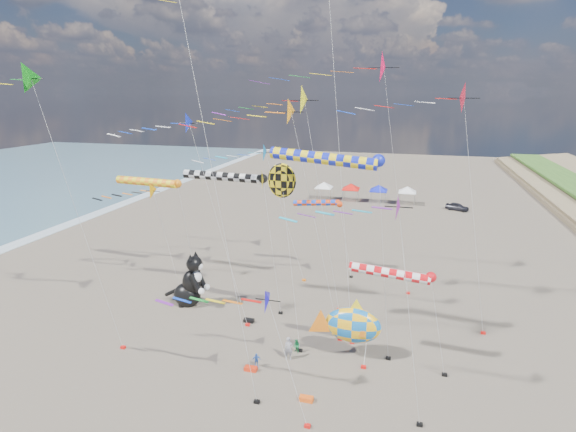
{
  "coord_description": "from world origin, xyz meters",
  "views": [
    {
      "loc": [
        9.29,
        -20.5,
        19.26
      ],
      "look_at": [
        0.32,
        12.0,
        9.98
      ],
      "focal_mm": 28.0,
      "sensor_mm": 36.0,
      "label": 1
    }
  ],
  "objects_px": {
    "cat_inflatable": "(189,279)",
    "fish_inflatable": "(352,325)",
    "parked_car": "(457,207)",
    "child_blue": "(256,360)",
    "child_green": "(297,346)",
    "person_adult": "(289,349)"
  },
  "relations": [
    {
      "from": "child_green",
      "to": "child_blue",
      "type": "relative_size",
      "value": 1.0
    },
    {
      "from": "person_adult",
      "to": "parked_car",
      "type": "distance_m",
      "value": 52.47
    },
    {
      "from": "child_blue",
      "to": "parked_car",
      "type": "relative_size",
      "value": 0.29
    },
    {
      "from": "fish_inflatable",
      "to": "parked_car",
      "type": "xyz_separation_m",
      "value": [
        11.38,
        48.68,
        -2.15
      ]
    },
    {
      "from": "fish_inflatable",
      "to": "parked_car",
      "type": "distance_m",
      "value": 50.04
    },
    {
      "from": "parked_car",
      "to": "child_green",
      "type": "bearing_deg",
      "value": -174.06
    },
    {
      "from": "cat_inflatable",
      "to": "child_green",
      "type": "relative_size",
      "value": 4.81
    },
    {
      "from": "cat_inflatable",
      "to": "person_adult",
      "type": "bearing_deg",
      "value": -23.41
    },
    {
      "from": "child_green",
      "to": "child_blue",
      "type": "distance_m",
      "value": 3.49
    },
    {
      "from": "parked_car",
      "to": "child_blue",
      "type": "bearing_deg",
      "value": -175.61
    },
    {
      "from": "fish_inflatable",
      "to": "person_adult",
      "type": "xyz_separation_m",
      "value": [
        -4.49,
        -1.34,
        -1.91
      ]
    },
    {
      "from": "fish_inflatable",
      "to": "parked_car",
      "type": "height_order",
      "value": "fish_inflatable"
    },
    {
      "from": "cat_inflatable",
      "to": "child_blue",
      "type": "height_order",
      "value": "cat_inflatable"
    },
    {
      "from": "person_adult",
      "to": "child_blue",
      "type": "height_order",
      "value": "person_adult"
    },
    {
      "from": "fish_inflatable",
      "to": "parked_car",
      "type": "bearing_deg",
      "value": 76.84
    },
    {
      "from": "cat_inflatable",
      "to": "fish_inflatable",
      "type": "xyz_separation_m",
      "value": [
        15.74,
        -4.82,
        0.15
      ]
    },
    {
      "from": "fish_inflatable",
      "to": "person_adult",
      "type": "relative_size",
      "value": 3.13
    },
    {
      "from": "cat_inflatable",
      "to": "child_blue",
      "type": "bearing_deg",
      "value": -34.58
    },
    {
      "from": "cat_inflatable",
      "to": "person_adult",
      "type": "relative_size",
      "value": 2.97
    },
    {
      "from": "person_adult",
      "to": "child_blue",
      "type": "bearing_deg",
      "value": -151.79
    },
    {
      "from": "cat_inflatable",
      "to": "parked_car",
      "type": "bearing_deg",
      "value": 63.56
    },
    {
      "from": "parked_car",
      "to": "fish_inflatable",
      "type": "bearing_deg",
      "value": -169.67
    }
  ]
}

